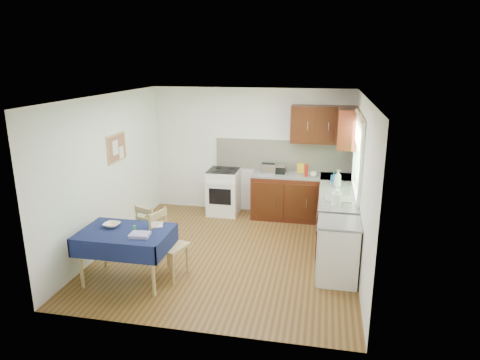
% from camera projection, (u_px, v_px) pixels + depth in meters
% --- Properties ---
extents(floor, '(4.20, 4.20, 0.00)m').
position_uv_depth(floor, '(228.00, 253.00, 6.93)').
color(floor, '#503515').
rests_on(floor, ground).
extents(ceiling, '(4.00, 4.20, 0.02)m').
position_uv_depth(ceiling, '(227.00, 97.00, 6.25)').
color(ceiling, white).
rests_on(ceiling, wall_back).
extents(wall_back, '(4.00, 0.02, 2.50)m').
position_uv_depth(wall_back, '(251.00, 151.00, 8.57)').
color(wall_back, white).
rests_on(wall_back, ground).
extents(wall_front, '(4.00, 0.02, 2.50)m').
position_uv_depth(wall_front, '(184.00, 231.00, 4.61)').
color(wall_front, white).
rests_on(wall_front, ground).
extents(wall_left, '(0.02, 4.20, 2.50)m').
position_uv_depth(wall_left, '(108.00, 172.00, 6.96)').
color(wall_left, white).
rests_on(wall_left, ground).
extents(wall_right, '(0.02, 4.20, 2.50)m').
position_uv_depth(wall_right, '(361.00, 186.00, 6.21)').
color(wall_right, white).
rests_on(wall_right, ground).
extents(base_cabinets, '(1.90, 2.30, 0.86)m').
position_uv_depth(base_cabinets, '(316.00, 208.00, 7.74)').
color(base_cabinets, black).
rests_on(base_cabinets, ground).
extents(worktop_back, '(1.90, 0.60, 0.04)m').
position_uv_depth(worktop_back, '(302.00, 175.00, 8.19)').
color(worktop_back, slate).
rests_on(worktop_back, base_cabinets).
extents(worktop_right, '(0.60, 1.70, 0.04)m').
position_uv_depth(worktop_right, '(338.00, 196.00, 6.98)').
color(worktop_right, slate).
rests_on(worktop_right, base_cabinets).
extents(worktop_corner, '(0.60, 0.60, 0.04)m').
position_uv_depth(worktop_corner, '(337.00, 177.00, 8.07)').
color(worktop_corner, slate).
rests_on(worktop_corner, base_cabinets).
extents(splashback, '(2.70, 0.02, 0.60)m').
position_uv_depth(splashback, '(283.00, 155.00, 8.45)').
color(splashback, '#F4E8CE').
rests_on(splashback, wall_back).
extents(upper_cabinets, '(1.20, 0.85, 0.70)m').
position_uv_depth(upper_cabinets, '(330.00, 126.00, 7.84)').
color(upper_cabinets, black).
rests_on(upper_cabinets, wall_back).
extents(stove, '(0.60, 0.61, 0.92)m').
position_uv_depth(stove, '(224.00, 192.00, 8.60)').
color(stove, white).
rests_on(stove, ground).
extents(window, '(0.04, 1.48, 1.26)m').
position_uv_depth(window, '(358.00, 149.00, 6.77)').
color(window, '#315A25').
rests_on(window, wall_right).
extents(fridge, '(0.58, 0.60, 0.89)m').
position_uv_depth(fridge, '(338.00, 251.00, 5.97)').
color(fridge, white).
rests_on(fridge, ground).
extents(corkboard, '(0.04, 0.62, 0.47)m').
position_uv_depth(corkboard, '(117.00, 148.00, 7.15)').
color(corkboard, tan).
rests_on(corkboard, wall_left).
extents(dining_table, '(1.24, 0.84, 0.75)m').
position_uv_depth(dining_table, '(125.00, 238.00, 5.92)').
color(dining_table, '#0E103B').
rests_on(dining_table, ground).
extents(chair_far, '(0.50, 0.50, 0.88)m').
position_uv_depth(chair_far, '(151.00, 229.00, 6.68)').
color(chair_far, tan).
rests_on(chair_far, ground).
extents(chair_near, '(0.53, 0.53, 0.97)m').
position_uv_depth(chair_near, '(167.00, 242.00, 6.10)').
color(chair_near, tan).
rests_on(chair_near, ground).
extents(toaster, '(0.29, 0.18, 0.22)m').
position_uv_depth(toaster, '(268.00, 169.00, 8.20)').
color(toaster, '#BCBBC0').
rests_on(toaster, worktop_back).
extents(sandwich_press, '(0.28, 0.24, 0.16)m').
position_uv_depth(sandwich_press, '(278.00, 169.00, 8.27)').
color(sandwich_press, black).
rests_on(sandwich_press, worktop_back).
extents(sauce_bottle, '(0.06, 0.06, 0.25)m').
position_uv_depth(sauce_bottle, '(306.00, 170.00, 8.00)').
color(sauce_bottle, red).
rests_on(sauce_bottle, worktop_back).
extents(yellow_packet, '(0.15, 0.12, 0.18)m').
position_uv_depth(yellow_packet, '(301.00, 168.00, 8.31)').
color(yellow_packet, yellow).
rests_on(yellow_packet, worktop_back).
extents(dish_rack, '(0.40, 0.31, 0.19)m').
position_uv_depth(dish_rack, '(338.00, 198.00, 6.72)').
color(dish_rack, gray).
rests_on(dish_rack, worktop_right).
extents(kettle, '(0.15, 0.15, 0.25)m').
position_uv_depth(kettle, '(337.00, 198.00, 6.45)').
color(kettle, white).
rests_on(kettle, worktop_right).
extents(cup, '(0.14, 0.14, 0.09)m').
position_uv_depth(cup, '(313.00, 174.00, 8.03)').
color(cup, white).
rests_on(cup, worktop_back).
extents(soap_bottle_a, '(0.17, 0.17, 0.31)m').
position_uv_depth(soap_bottle_a, '(338.00, 178.00, 7.34)').
color(soap_bottle_a, white).
rests_on(soap_bottle_a, worktop_right).
extents(soap_bottle_b, '(0.11, 0.11, 0.18)m').
position_uv_depth(soap_bottle_b, '(334.00, 177.00, 7.67)').
color(soap_bottle_b, '#1B61A0').
rests_on(soap_bottle_b, worktop_right).
extents(soap_bottle_c, '(0.16, 0.16, 0.19)m').
position_uv_depth(soap_bottle_c, '(338.00, 193.00, 6.76)').
color(soap_bottle_c, '#248740').
rests_on(soap_bottle_c, worktop_right).
extents(plate_bowl, '(0.24, 0.24, 0.05)m').
position_uv_depth(plate_bowl, '(112.00, 225.00, 6.03)').
color(plate_bowl, '#EBE5C1').
rests_on(plate_bowl, dining_table).
extents(book, '(0.24, 0.28, 0.02)m').
position_uv_depth(book, '(151.00, 225.00, 6.07)').
color(book, white).
rests_on(book, dining_table).
extents(spice_jar, '(0.04, 0.04, 0.08)m').
position_uv_depth(spice_jar, '(134.00, 229.00, 5.86)').
color(spice_jar, green).
rests_on(spice_jar, dining_table).
extents(tea_towel, '(0.27, 0.22, 0.05)m').
position_uv_depth(tea_towel, '(140.00, 235.00, 5.70)').
color(tea_towel, '#2E2997').
rests_on(tea_towel, dining_table).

